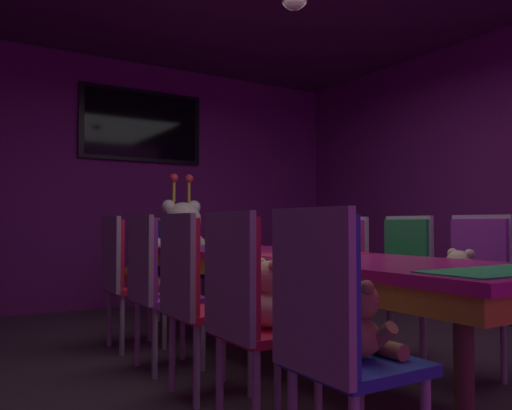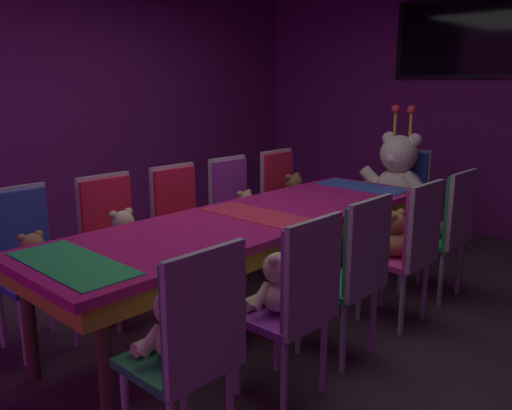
{
  "view_description": "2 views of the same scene",
  "coord_description": "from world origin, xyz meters",
  "px_view_note": "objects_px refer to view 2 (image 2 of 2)",
  "views": [
    {
      "loc": [
        -1.95,
        -2.56,
        0.93
      ],
      "look_at": [
        -0.23,
        0.23,
        1.05
      ],
      "focal_mm": 36.12,
      "sensor_mm": 36.0,
      "label": 1
    },
    {
      "loc": [
        2.3,
        -2.48,
        1.6
      ],
      "look_at": [
        -0.03,
        0.03,
        0.8
      ],
      "focal_mm": 36.8,
      "sensor_mm": 36.0,
      "label": 2
    }
  ],
  "objects_px": {
    "chair_left_4": "(282,192)",
    "teddy_right_0": "(172,327)",
    "chair_right_2": "(356,264)",
    "wall_tv": "(461,38)",
    "teddy_left_4": "(294,194)",
    "chair_left_2": "(180,216)",
    "king_teddy_bear": "(397,175)",
    "chair_right_3": "(412,240)",
    "teddy_right_3": "(392,236)",
    "chair_right_1": "(300,293)",
    "teddy_left_1": "(124,236)",
    "chair_left_0": "(23,251)",
    "teddy_right_4": "(431,221)",
    "chair_right_4": "(450,223)",
    "chair_right_0": "(194,337)",
    "banquet_table": "(256,227)",
    "teddy_right_1": "(278,286)",
    "teddy_left_0": "(34,259)",
    "chair_left_3": "(234,203)",
    "teddy_left_3": "(246,209)",
    "throne_chair": "(405,190)"
  },
  "relations": [
    {
      "from": "chair_left_0",
      "to": "teddy_left_1",
      "type": "xyz_separation_m",
      "value": [
        0.17,
        0.61,
        -0.0
      ]
    },
    {
      "from": "chair_left_4",
      "to": "teddy_right_0",
      "type": "relative_size",
      "value": 3.0
    },
    {
      "from": "teddy_left_4",
      "to": "chair_left_3",
      "type": "bearing_deg",
      "value": -102.48
    },
    {
      "from": "wall_tv",
      "to": "teddy_left_4",
      "type": "bearing_deg",
      "value": -109.23
    },
    {
      "from": "teddy_right_1",
      "to": "chair_right_2",
      "type": "bearing_deg",
      "value": -101.81
    },
    {
      "from": "teddy_left_0",
      "to": "wall_tv",
      "type": "relative_size",
      "value": 0.21
    },
    {
      "from": "chair_right_1",
      "to": "teddy_left_3",
      "type": "bearing_deg",
      "value": -37.97
    },
    {
      "from": "chair_left_3",
      "to": "teddy_right_4",
      "type": "xyz_separation_m",
      "value": [
        1.47,
        0.63,
        -0.02
      ]
    },
    {
      "from": "teddy_left_0",
      "to": "chair_left_2",
      "type": "xyz_separation_m",
      "value": [
        -0.11,
        1.2,
        0.02
      ]
    },
    {
      "from": "chair_right_3",
      "to": "teddy_right_3",
      "type": "xyz_separation_m",
      "value": [
        -0.15,
        -0.0,
        -0.0
      ]
    },
    {
      "from": "chair_right_2",
      "to": "wall_tv",
      "type": "xyz_separation_m",
      "value": [
        -0.8,
        3.13,
        1.45
      ]
    },
    {
      "from": "banquet_table",
      "to": "chair_left_2",
      "type": "bearing_deg",
      "value": -179.42
    },
    {
      "from": "chair_left_2",
      "to": "wall_tv",
      "type": "xyz_separation_m",
      "value": [
        0.8,
        3.12,
        1.45
      ]
    },
    {
      "from": "teddy_left_4",
      "to": "wall_tv",
      "type": "xyz_separation_m",
      "value": [
        0.66,
        1.88,
        1.45
      ]
    },
    {
      "from": "chair_right_0",
      "to": "banquet_table",
      "type": "bearing_deg",
      "value": -57.0
    },
    {
      "from": "teddy_left_1",
      "to": "chair_left_0",
      "type": "bearing_deg",
      "value": -105.61
    },
    {
      "from": "chair_left_0",
      "to": "chair_left_3",
      "type": "xyz_separation_m",
      "value": [
        0.03,
        1.79,
        0.0
      ]
    },
    {
      "from": "chair_right_1",
      "to": "chair_left_4",
      "type": "bearing_deg",
      "value": -47.82
    },
    {
      "from": "teddy_left_1",
      "to": "chair_right_4",
      "type": "xyz_separation_m",
      "value": [
        1.47,
        1.82,
        0.0
      ]
    },
    {
      "from": "teddy_left_4",
      "to": "teddy_right_4",
      "type": "height_order",
      "value": "teddy_left_4"
    },
    {
      "from": "chair_left_3",
      "to": "throne_chair",
      "type": "relative_size",
      "value": 1.0
    },
    {
      "from": "chair_right_0",
      "to": "teddy_right_0",
      "type": "relative_size",
      "value": 3.0
    },
    {
      "from": "teddy_right_1",
      "to": "chair_left_0",
      "type": "bearing_deg",
      "value": 22.58
    },
    {
      "from": "chair_left_4",
      "to": "chair_right_1",
      "type": "distance_m",
      "value": 2.43
    },
    {
      "from": "chair_left_4",
      "to": "banquet_table",
      "type": "bearing_deg",
      "value": -56.74
    },
    {
      "from": "banquet_table",
      "to": "teddy_left_4",
      "type": "xyz_separation_m",
      "value": [
        -0.66,
        1.22,
        -0.06
      ]
    },
    {
      "from": "chair_left_4",
      "to": "chair_left_2",
      "type": "bearing_deg",
      "value": -89.7
    },
    {
      "from": "chair_right_0",
      "to": "chair_left_3",
      "type": "bearing_deg",
      "value": -48.59
    },
    {
      "from": "chair_left_4",
      "to": "teddy_right_0",
      "type": "bearing_deg",
      "value": -59.32
    },
    {
      "from": "chair_left_2",
      "to": "chair_right_4",
      "type": "xyz_separation_m",
      "value": [
        1.61,
        1.23,
        0.0
      ]
    },
    {
      "from": "teddy_right_4",
      "to": "teddy_right_3",
      "type": "bearing_deg",
      "value": 90.49
    },
    {
      "from": "chair_right_0",
      "to": "teddy_right_0",
      "type": "bearing_deg",
      "value": 0.0
    },
    {
      "from": "chair_left_2",
      "to": "king_teddy_bear",
      "type": "bearing_deg",
      "value": 67.56
    },
    {
      "from": "chair_left_2",
      "to": "teddy_right_0",
      "type": "relative_size",
      "value": 3.0
    },
    {
      "from": "teddy_left_4",
      "to": "chair_right_0",
      "type": "xyz_separation_m",
      "value": [
        1.45,
        -2.45,
        -0.0
      ]
    },
    {
      "from": "chair_left_0",
      "to": "teddy_right_4",
      "type": "bearing_deg",
      "value": 58.26
    },
    {
      "from": "teddy_left_0",
      "to": "chair_right_1",
      "type": "height_order",
      "value": "chair_right_1"
    },
    {
      "from": "chair_right_2",
      "to": "chair_right_0",
      "type": "bearing_deg",
      "value": 89.93
    },
    {
      "from": "chair_right_2",
      "to": "chair_left_0",
      "type": "bearing_deg",
      "value": 35.96
    },
    {
      "from": "chair_left_4",
      "to": "chair_left_3",
      "type": "bearing_deg",
      "value": -89.58
    },
    {
      "from": "chair_left_3",
      "to": "teddy_left_3",
      "type": "xyz_separation_m",
      "value": [
        0.14,
        0.0,
        -0.02
      ]
    },
    {
      "from": "teddy_left_3",
      "to": "wall_tv",
      "type": "distance_m",
      "value": 3.0
    },
    {
      "from": "chair_left_2",
      "to": "wall_tv",
      "type": "relative_size",
      "value": 0.7
    },
    {
      "from": "chair_left_2",
      "to": "teddy_left_3",
      "type": "distance_m",
      "value": 0.61
    },
    {
      "from": "wall_tv",
      "to": "chair_right_1",
      "type": "bearing_deg",
      "value": -77.32
    },
    {
      "from": "teddy_left_1",
      "to": "chair_right_0",
      "type": "xyz_separation_m",
      "value": [
        1.46,
        -0.63,
        0.0
      ]
    },
    {
      "from": "chair_right_2",
      "to": "teddy_left_4",
      "type": "bearing_deg",
      "value": -40.66
    },
    {
      "from": "chair_left_2",
      "to": "teddy_left_3",
      "type": "height_order",
      "value": "chair_left_2"
    },
    {
      "from": "banquet_table",
      "to": "chair_right_2",
      "type": "relative_size",
      "value": 3.15
    },
    {
      "from": "king_teddy_bear",
      "to": "chair_right_2",
      "type": "bearing_deg",
      "value": 22.3
    }
  ]
}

